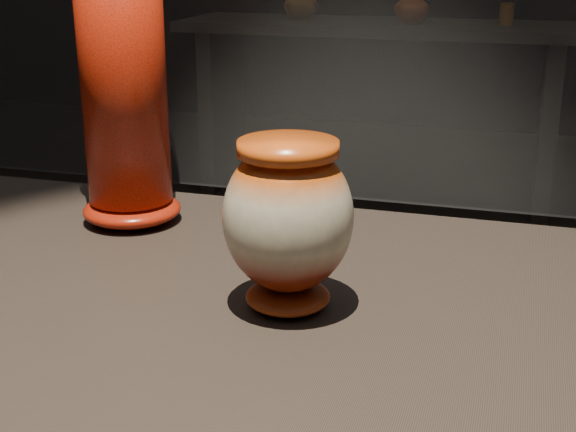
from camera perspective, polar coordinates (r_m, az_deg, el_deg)
name	(u,v)px	position (r m, az deg, el deg)	size (l,w,h in m)	color
main_vase	(288,219)	(0.87, 0.00, -0.22)	(0.17, 0.17, 0.19)	#671909
tall_vase	(123,72)	(1.15, -11.65, 9.98)	(0.19, 0.19, 0.45)	red
back_shelf	(378,75)	(4.16, 6.39, 9.95)	(2.00, 0.60, 0.90)	black
back_vase_left	(301,1)	(4.22, 0.93, 15.02)	(0.17, 0.17, 0.18)	brown
back_vase_mid	(412,5)	(4.05, 8.80, 14.62)	(0.17, 0.17, 0.18)	#671909
back_vase_right	(507,14)	(4.08, 15.28, 13.68)	(0.07, 0.07, 0.10)	brown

